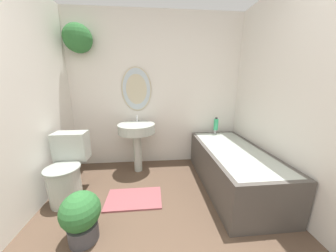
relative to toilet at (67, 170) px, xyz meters
The scene contains 9 objects.
wall_back 1.61m from the toilet, 43.25° to the left, with size 2.81×0.38×2.40m.
wall_left 0.94m from the toilet, 132.87° to the right, with size 0.06×2.49×2.40m.
wall_right 2.63m from the toilet, ahead, with size 0.06×2.49×2.40m.
toilet is the anchor object (origin of this frame).
pedestal_sink 0.99m from the toilet, 36.56° to the left, with size 0.55×0.55×0.86m.
bathtub 2.05m from the toilet, ahead, with size 0.74×1.57×0.60m.
shampoo_bottle 2.19m from the toilet, 18.97° to the left, with size 0.07×0.07×0.21m.
potted_plant 0.74m from the toilet, 58.26° to the right, with size 0.33×0.33×0.46m.
bath_mat 0.85m from the toilet, ahead, with size 0.65×0.39×0.02m.
Camera 1 is at (-0.08, -0.40, 1.35)m, focal length 18.00 mm.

